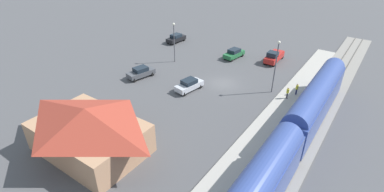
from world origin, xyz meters
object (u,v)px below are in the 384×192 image
Objects in this scene: pedestrian_on_platform at (288,92)px; sedan_green at (234,53)px; station_building at (89,129)px; light_pole_near_platform at (276,61)px; sedan_silver at (189,85)px; pickup_red at (274,56)px; pedestrian_waiting_far at (297,88)px; sedan_charcoal at (141,72)px; sedan_black at (176,38)px; light_pole_lot_center at (174,38)px.

sedan_green is at bearing -35.46° from pedestrian_on_platform.
light_pole_near_platform is at bearing -115.35° from station_building.
light_pole_near_platform is (2.60, -1.03, 3.68)m from pedestrian_on_platform.
pickup_red is at bearing -110.00° from sedan_silver.
pickup_red is at bearing -54.40° from pedestrian_waiting_far.
pedestrian_on_platform is 1.95m from pedestrian_waiting_far.
light_pole_near_platform reaches higher than sedan_green.
sedan_charcoal is (22.64, 8.16, -0.40)m from pedestrian_waiting_far.
sedan_silver and sedan_green have the same top height.
pedestrian_waiting_far is at bearing 163.32° from sedan_black.
sedan_silver is (12.98, 5.44, -0.40)m from pedestrian_on_platform.
pedestrian_on_platform is 13.75m from pickup_red.
sedan_charcoal and sedan_green have the same top height.
pedestrian_on_platform is 0.24× the size of light_pole_lot_center.
light_pole_near_platform is at bearing -159.10° from sedan_charcoal.
pedestrian_on_platform is at bearing 159.53° from sedan_black.
sedan_silver is 0.88× the size of pickup_red.
pedestrian_on_platform is 0.32× the size of pickup_red.
light_pole_lot_center is at bearing -40.96° from sedan_silver.
pedestrian_waiting_far is 29.47m from sedan_black.
light_pole_near_platform reaches higher than sedan_charcoal.
pedestrian_waiting_far is 12.59m from pickup_red.
station_building is 2.59× the size of sedan_charcoal.
light_pole_lot_center is (22.06, -0.01, 3.25)m from pedestrian_waiting_far.
sedan_green is at bearing -118.27° from sedan_charcoal.
pickup_red reaches higher than sedan_black.
station_building is at bearing 89.25° from sedan_green.
sedan_charcoal is (8.94, 0.91, 0.00)m from sedan_silver.
sedan_charcoal is (21.92, 6.35, -0.40)m from pedestrian_on_platform.
light_pole_lot_center is at bearing -0.01° from pedestrian_waiting_far.
light_pole_lot_center is (14.73, 10.23, 3.50)m from pickup_red.
sedan_charcoal is 1.02× the size of sedan_green.
sedan_charcoal is at bearing 5.80° from sedan_silver.
pedestrian_on_platform reaches higher than sedan_green.
sedan_charcoal is 8.97m from light_pole_lot_center.
station_building is 2.64× the size of sedan_green.
pedestrian_on_platform is at bearing 144.54° from sedan_green.
station_building is at bearing 112.63° from sedan_black.
station_building is 1.75× the size of light_pole_lot_center.
pedestrian_waiting_far is at bearing 125.60° from pickup_red.
sedan_silver is at bearing 22.75° from pedestrian_on_platform.
sedan_black is (20.90, 1.78, -0.15)m from pickup_red.
pedestrian_on_platform is 29.37m from sedan_black.
sedan_green is 11.67m from light_pole_lot_center.
light_pole_lot_center reaches higher than sedan_black.
pedestrian_waiting_far is 0.36× the size of sedan_charcoal.
sedan_green is at bearing -90.75° from station_building.
sedan_black is 11.09m from light_pole_lot_center.
station_building is at bearing 58.60° from pedestrian_on_platform.
sedan_silver is at bearing 91.52° from sedan_green.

